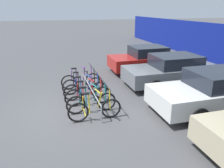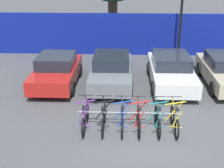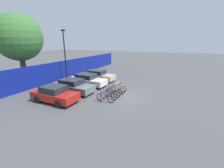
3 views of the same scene
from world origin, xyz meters
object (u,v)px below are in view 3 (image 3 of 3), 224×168
Objects in this scene: car_red at (55,94)px; car_white at (87,80)px; tree_behind_hoarding at (19,38)px; bicycle_teal at (117,90)px; car_grey at (72,86)px; bike_rack at (111,91)px; bicycle_black at (108,95)px; bicycle_yellow at (119,88)px; lamp_post at (65,53)px; car_beige at (97,76)px; bicycle_red at (114,91)px; bicycle_purple at (105,98)px; bicycle_blue at (111,93)px.

car_red is 5.18m from car_white.
tree_behind_hoarding is at bearing 113.79° from car_white.
car_grey reaches higher than bicycle_teal.
bike_rack is 2.07× the size of bicycle_black.
car_red and car_grey have the same top height.
bicycle_black is 0.43× the size of car_red.
lamp_post reaches higher than bicycle_yellow.
car_beige is at bearing 42.91° from bike_rack.
car_grey is at bearing 101.29° from bike_rack.
car_white is (2.70, 0.11, 0.00)m from car_grey.
bicycle_red is 0.38× the size of car_beige.
bicycle_purple is 7.26m from car_beige.
bicycle_yellow is (1.50, -0.15, -0.11)m from bike_rack.
lamp_post is at bearing 76.16° from car_white.
bicycle_teal is at bearing 1.02° from bicycle_blue.
car_grey is (0.09, 4.08, 0.31)m from bicycle_black.
bicycle_black is 1.00× the size of bicycle_teal.
tree_behind_hoarding is at bearing 129.42° from car_beige.
tree_behind_hoarding reaches higher than bicycle_purple.
bike_rack is at bearing 171.99° from bicycle_yellow.
bike_rack is 2.07× the size of bicycle_blue.
car_white is (5.18, 0.29, 0.00)m from car_red.
bicycle_blue is at bearing 177.66° from bicycle_yellow.
bicycle_red is at bearing -83.17° from tree_behind_hoarding.
bicycle_purple is 4.29m from car_red.
bicycle_yellow is 4.69m from car_grey.
bicycle_blue is 1.74m from bicycle_yellow.
car_red is 7.87m from lamp_post.
bicycle_black is (0.62, 0.00, 0.00)m from bicycle_purple.
bike_rack is 8.87m from lamp_post.
car_grey and car_beige have the same top height.
lamp_post is (3.09, 7.97, 3.16)m from bicycle_blue.
bicycle_purple and bicycle_black have the same top height.
bicycle_red is at bearing -75.05° from car_grey.
tree_behind_hoarding is at bearing 92.94° from bicycle_black.
bicycle_blue is 0.39× the size of car_grey.
car_white and car_beige have the same top height.
car_white reaches higher than bicycle_yellow.
bike_rack is 6.00m from car_beige.
bicycle_purple is 3.00m from bicycle_yellow.
bicycle_purple is at bearing -65.66° from car_red.
car_red is 0.92× the size of car_grey.
bicycle_blue is at bearing -82.44° from car_grey.
car_red is 0.87× the size of car_white.
car_grey is at bearing -88.28° from tree_behind_hoarding.
bicycle_red is at bearing -107.67° from lamp_post.
bicycle_teal is 0.39× the size of car_grey.
car_white is at bearing 64.69° from bike_rack.
bicycle_teal is (1.81, 0.00, 0.00)m from bicycle_black.
lamp_post is at bearing 112.45° from car_beige.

